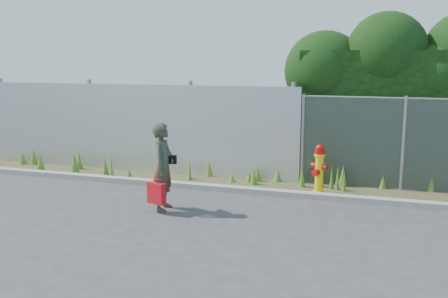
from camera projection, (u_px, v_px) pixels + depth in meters
ground at (216, 218)px, 8.94m from camera, size 80.00×80.00×0.00m
curb at (243, 190)px, 10.62m from camera, size 16.00×0.22×0.12m
weed_strip at (226, 177)px, 11.43m from camera, size 16.00×1.32×0.55m
corrugated_fence at (132, 128)px, 12.54m from camera, size 8.50×0.21×2.30m
fire_hydrant at (319, 170)px, 10.44m from camera, size 0.36×0.33×1.09m
woman at (163, 166)px, 9.31m from camera, size 0.45×0.64×1.66m
red_tote_bag at (156, 193)px, 9.16m from camera, size 0.36×0.13×0.47m
black_shoulder_bag at (171, 159)px, 9.36m from camera, size 0.22×0.09×0.16m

